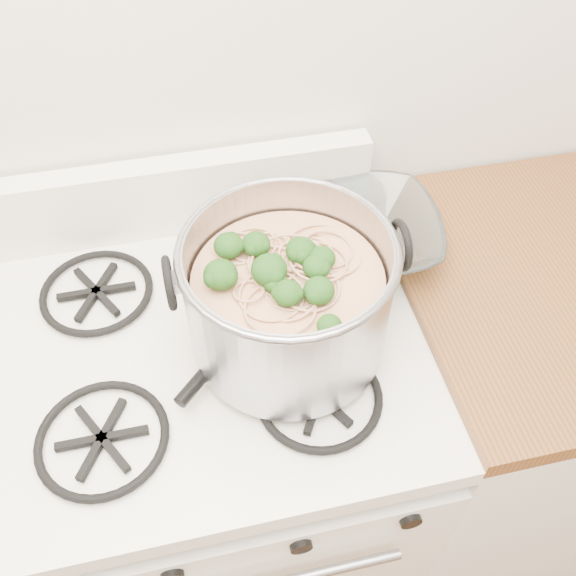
# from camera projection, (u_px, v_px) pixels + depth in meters

# --- Properties ---
(gas_range) EXTENTS (0.76, 0.66, 0.92)m
(gas_range) POSITION_uv_depth(u_px,v_px,m) (223.00, 466.00, 1.45)
(gas_range) COLOR white
(gas_range) RESTS_ON ground
(stock_pot) EXTENTS (0.36, 0.33, 0.22)m
(stock_pot) POSITION_uv_depth(u_px,v_px,m) (288.00, 299.00, 1.00)
(stock_pot) COLOR #9999A1
(stock_pot) RESTS_ON gas_range
(spatula) EXTENTS (0.42, 0.42, 0.02)m
(spatula) POSITION_uv_depth(u_px,v_px,m) (270.00, 296.00, 1.13)
(spatula) COLOR black
(spatula) RESTS_ON gas_range
(glass_bowl) EXTENTS (0.12, 0.12, 0.03)m
(glass_bowl) POSITION_uv_depth(u_px,v_px,m) (362.00, 240.00, 1.21)
(glass_bowl) COLOR white
(glass_bowl) RESTS_ON gas_range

